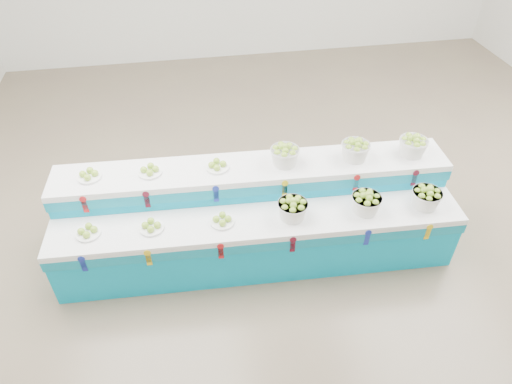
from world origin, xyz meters
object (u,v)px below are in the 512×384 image
Objects in this scene: display_stand at (256,217)px; basket_lower_left at (293,209)px; plate_upper_mid at (150,170)px; basket_upper_right at (413,145)px.

basket_lower_left is at bearing -37.79° from display_stand.
display_stand is 1.27m from plate_upper_mid.
basket_upper_right reaches higher than display_stand.
display_stand is at bearing -174.30° from basket_upper_right.
display_stand is at bearing -16.61° from plate_upper_mid.
display_stand is 13.76× the size of basket_upper_right.
plate_upper_mid is at bearing 166.26° from display_stand.
basket_lower_left is 1.57m from basket_upper_right.
basket_upper_right reaches higher than basket_lower_left.
plate_upper_mid is (-1.09, 0.32, 0.56)m from display_stand.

